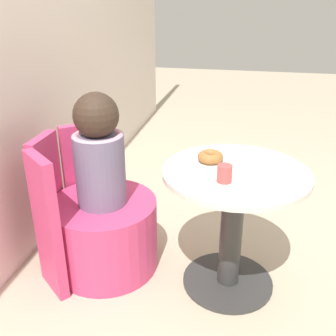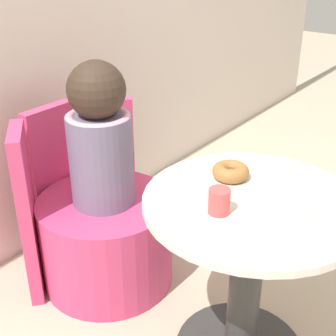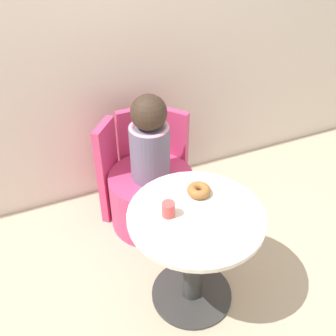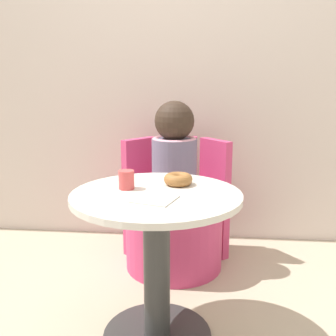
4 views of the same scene
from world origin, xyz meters
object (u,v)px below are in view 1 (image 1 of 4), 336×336
(cup, at_px, (224,174))
(round_table, at_px, (233,212))
(child_figure, at_px, (99,153))
(donut, at_px, (210,157))
(tub_chair, at_px, (105,234))

(cup, bearing_deg, round_table, -19.28)
(round_table, relative_size, child_figure, 1.18)
(round_table, bearing_deg, donut, 58.60)
(child_figure, bearing_deg, cup, -103.10)
(tub_chair, bearing_deg, cup, -103.10)
(cup, bearing_deg, tub_chair, 76.90)
(tub_chair, relative_size, child_figure, 0.97)
(donut, distance_m, cup, 0.22)
(tub_chair, height_order, child_figure, child_figure)
(round_table, relative_size, tub_chair, 1.21)
(donut, relative_size, cup, 1.60)
(round_table, height_order, child_figure, child_figure)
(tub_chair, relative_size, donut, 4.57)
(cup, bearing_deg, donut, 21.89)
(tub_chair, distance_m, cup, 0.80)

